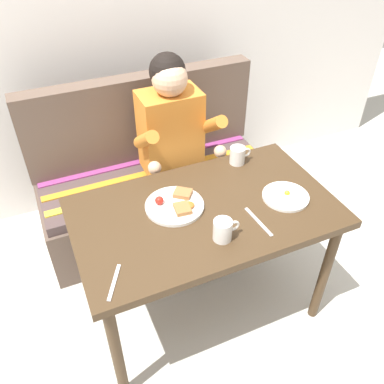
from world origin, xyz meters
The scene contains 11 objects.
ground_plane centered at (0.00, 0.00, 0.00)m, with size 8.00×8.00×0.00m, color beige.
back_wall centered at (0.00, 1.27, 1.30)m, with size 4.40×0.10×2.60m, color silver.
table centered at (0.00, 0.00, 0.65)m, with size 1.20×0.70×0.73m.
couch centered at (0.00, 0.76, 0.33)m, with size 1.44×0.56×1.00m.
person centered at (0.09, 0.59, 0.74)m, with size 0.45×0.61×1.21m.
plate_breakfast centered at (-0.12, 0.07, 0.74)m, with size 0.27×0.27×0.05m.
plate_eggs centered at (0.38, -0.08, 0.74)m, with size 0.22×0.22×0.04m.
coffee_mug centered at (0.31, 0.27, 0.78)m, with size 0.12×0.08×0.09m.
coffee_mug_second centered at (-0.01, -0.20, 0.78)m, with size 0.12×0.08×0.10m.
fork centered at (-0.49, -0.24, 0.73)m, with size 0.01×0.17×0.01m, color silver.
knife centered at (0.18, -0.17, 0.73)m, with size 0.01×0.20×0.01m, color silver.
Camera 1 is at (-0.61, -1.25, 1.95)m, focal length 38.01 mm.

